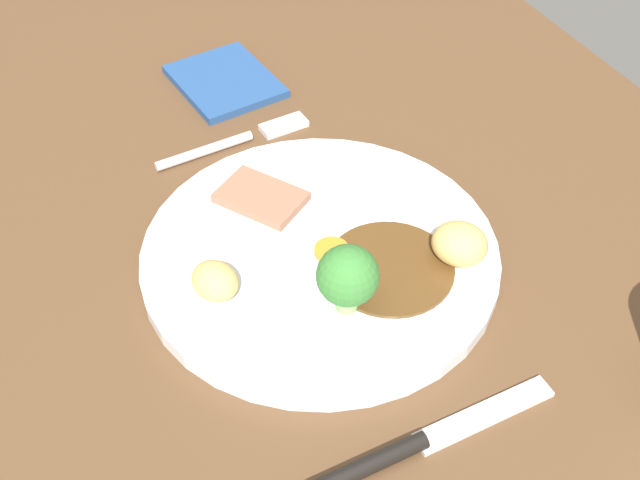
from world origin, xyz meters
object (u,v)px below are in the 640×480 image
Objects in this scene: broccoli_floret at (348,277)px; knife at (413,446)px; folded_napkin at (225,81)px; roast_potato_right at (215,281)px; fork at (238,140)px; carrot_coin_front at (332,251)px; roast_potato_left at (460,244)px; meat_slice_main at (262,197)px; dinner_plate at (320,255)px.

knife is at bearing -5.06° from broccoli_floret.
broccoli_floret is at bearing -4.56° from folded_napkin.
broccoli_floret is at bearing 57.16° from roast_potato_right.
carrot_coin_front is at bearing -90.79° from fork.
roast_potato_left is 10.20cm from broccoli_floret.
knife is 1.68× the size of folded_napkin.
broccoli_floret reaches higher than meat_slice_main.
meat_slice_main reaches higher than dinner_plate.
roast_potato_left is at bearing 41.08° from meat_slice_main.
meat_slice_main is 8.42cm from carrot_coin_front.
folded_napkin is (-44.79, 3.68, -0.05)cm from knife.
carrot_coin_front is at bearing 41.37° from dinner_plate.
carrot_coin_front reaches higher than dinner_plate.
roast_potato_right is 9.99cm from broccoli_floret.
dinner_plate reaches higher than folded_napkin.
carrot_coin_front is at bearing -119.22° from roast_potato_left.
meat_slice_main is 25.31cm from knife.
broccoli_floret is (0.72, -10.05, 1.64)cm from roast_potato_left.
carrot_coin_front is (-0.21, 9.69, -1.20)cm from roast_potato_right.
meat_slice_main is 10.05cm from fork.
knife is (11.73, -1.04, -4.25)cm from broccoli_floret.
dinner_plate is at bearing 96.04° from roast_potato_right.
dinner_plate is 7.53× the size of roast_potato_right.
fork is 9.94cm from folded_napkin.
dinner_plate is 18.10cm from knife.
knife is at bearing -4.70° from folded_napkin.
broccoli_floret is 23.78cm from fork.
meat_slice_main is 0.46× the size of fork.
meat_slice_main reaches higher than fork.
broccoli_floret reaches higher than folded_napkin.
dinner_plate is 26.85cm from folded_napkin.
roast_potato_right reaches higher than meat_slice_main.
carrot_coin_front is 0.15× the size of knife.
roast_potato_right is at bearing -21.42° from folded_napkin.
knife is at bearing -96.57° from fork.
roast_potato_right reaches higher than dinner_plate.
roast_potato_right is 0.34× the size of folded_napkin.
roast_potato_right reaches higher than fork.
knife is at bearing -41.69° from roast_potato_left.
broccoli_floret is 0.52× the size of folded_napkin.
broccoli_floret is (13.55, 1.14, 2.90)cm from meat_slice_main.
meat_slice_main reaches higher than folded_napkin.
carrot_coin_front is 0.48× the size of broccoli_floret.
folded_napkin is at bearing 176.04° from dinner_plate.
knife is at bearing -8.18° from carrot_coin_front.
roast_potato_left is 16.87cm from knife.
roast_potato_right is at bearing -104.13° from roast_potato_left.
roast_potato_left reaches higher than carrot_coin_front.
broccoli_floret is 0.31× the size of knife.
carrot_coin_front is 17.47cm from knife.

